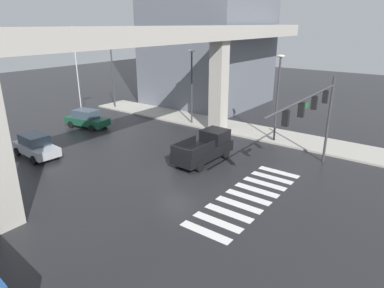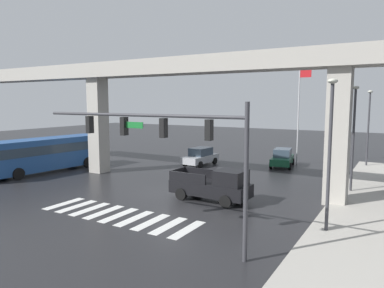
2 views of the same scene
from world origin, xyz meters
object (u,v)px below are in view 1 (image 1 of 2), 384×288
Objects in this scene: flagpole at (78,68)px; traffic_signal_mast at (314,109)px; street_lamp_mid_block at (192,78)px; street_lamp_far_north at (112,69)px; sedan_silver at (36,146)px; pickup_truck at (206,148)px; street_lamp_near_corner at (278,88)px; sedan_dark_green at (87,119)px.

traffic_signal_mast is at bearing -89.60° from flagpole.
street_lamp_far_north is at bearing 90.00° from street_lamp_mid_block.
sedan_silver is 0.40× the size of traffic_signal_mast.
pickup_truck is at bearing -56.83° from sedan_silver.
sedan_silver is 0.61× the size of street_lamp_near_corner.
traffic_signal_mast is 1.50× the size of street_lamp_far_north.
street_lamp_near_corner is (14.11, -12.99, 3.70)m from sedan_silver.
flagpole is (-5.98, 18.27, 0.90)m from street_lamp_near_corner.
street_lamp_mid_block is at bearing -57.69° from flagpole.
sedan_silver is 0.97× the size of sedan_dark_green.
traffic_signal_mast is 1.16× the size of flagpole.
flagpole is (-0.16, 23.08, 0.78)m from traffic_signal_mast.
street_lamp_mid_block is at bearing -47.10° from sedan_dark_green.
street_lamp_far_north is (0.00, 11.42, 0.00)m from street_lamp_mid_block.
street_lamp_mid_block is at bearing -90.00° from street_lamp_far_north.
pickup_truck is at bearing -90.54° from sedan_dark_green.
street_lamp_near_corner is at bearing -17.55° from pickup_truck.
street_lamp_near_corner reaches higher than pickup_truck.
sedan_dark_green is 0.48× the size of flagpole.
pickup_truck is 0.71× the size of street_lamp_mid_block.
street_lamp_far_north is at bearing 29.50° from sedan_dark_green.
flagpole reaches higher than street_lamp_far_north.
pickup_truck is at bearing 100.20° from traffic_signal_mast.
street_lamp_near_corner is (7.09, -2.24, 3.57)m from pickup_truck.
street_lamp_mid_block is (5.82, 13.62, -0.12)m from traffic_signal_mast.
street_lamp_far_north is at bearing 90.00° from street_lamp_near_corner.
street_lamp_mid_block reaches higher than traffic_signal_mast.
traffic_signal_mast is at bearing -65.02° from sedan_silver.
flagpole is at bearing -161.84° from street_lamp_far_north.
street_lamp_near_corner reaches higher than sedan_silver.
sedan_dark_green is at bearing 93.08° from traffic_signal_mast.
sedan_dark_green is 0.42× the size of traffic_signal_mast.
street_lamp_mid_block is (6.95, -7.48, 3.70)m from sedan_dark_green.
street_lamp_far_north is at bearing 18.16° from flagpole.
flagpole is (-5.98, -1.96, 0.90)m from street_lamp_far_north.
street_lamp_mid_block is at bearing 66.87° from traffic_signal_mast.
flagpole is at bearing 63.74° from sedan_dark_green.
street_lamp_near_corner is at bearing -90.00° from street_lamp_far_north.
sedan_dark_green is 21.48m from traffic_signal_mast.
sedan_silver is at bearing -152.82° from street_lamp_far_north.
sedan_silver is at bearing -146.99° from flagpole.
sedan_silver is 7.89m from sedan_dark_green.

